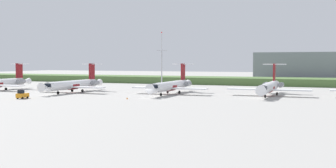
# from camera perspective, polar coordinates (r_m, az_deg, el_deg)

# --- Properties ---
(ground_plane) EXTENTS (500.00, 500.00, 0.00)m
(ground_plane) POSITION_cam_1_polar(r_m,az_deg,el_deg) (135.10, 2.43, -0.93)
(ground_plane) COLOR #9E9B96
(grass_berm) EXTENTS (320.00, 20.00, 2.94)m
(grass_berm) POSITION_cam_1_polar(r_m,az_deg,el_deg) (177.03, 7.09, 0.48)
(grass_berm) COLOR #4C6B38
(grass_berm) RESTS_ON ground
(regional_jet_second) EXTENTS (22.81, 31.00, 9.00)m
(regional_jet_second) POSITION_cam_1_polar(r_m,az_deg,el_deg) (130.34, -12.99, -0.04)
(regional_jet_second) COLOR white
(regional_jet_second) RESTS_ON ground
(regional_jet_third) EXTENTS (22.81, 31.00, 9.00)m
(regional_jet_third) POSITION_cam_1_polar(r_m,az_deg,el_deg) (121.05, 0.46, -0.20)
(regional_jet_third) COLOR white
(regional_jet_third) RESTS_ON ground
(regional_jet_fourth) EXTENTS (22.81, 31.00, 9.00)m
(regional_jet_fourth) POSITION_cam_1_polar(r_m,az_deg,el_deg) (118.33, 13.95, -0.37)
(regional_jet_fourth) COLOR white
(regional_jet_fourth) RESTS_ON ground
(antenna_mast) EXTENTS (4.40, 0.50, 21.45)m
(antenna_mast) POSITION_cam_1_polar(r_m,az_deg,el_deg) (163.40, -0.89, 2.91)
(antenna_mast) COLOR #B2B2B7
(antenna_mast) RESTS_ON ground
(distant_hangar) EXTENTS (53.19, 22.29, 13.76)m
(distant_hangar) POSITION_cam_1_polar(r_m,az_deg,el_deg) (197.66, 19.93, 2.16)
(distant_hangar) COLOR gray
(distant_hangar) RESTS_ON ground
(baggage_tug) EXTENTS (1.72, 3.20, 2.30)m
(baggage_tug) POSITION_cam_1_polar(r_m,az_deg,el_deg) (112.22, -19.65, -1.43)
(baggage_tug) COLOR orange
(baggage_tug) RESTS_ON ground
(safety_cone_front_marker) EXTENTS (0.44, 0.44, 0.55)m
(safety_cone_front_marker) POSITION_cam_1_polar(r_m,az_deg,el_deg) (104.70, -5.72, -1.98)
(safety_cone_front_marker) COLOR orange
(safety_cone_front_marker) RESTS_ON ground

